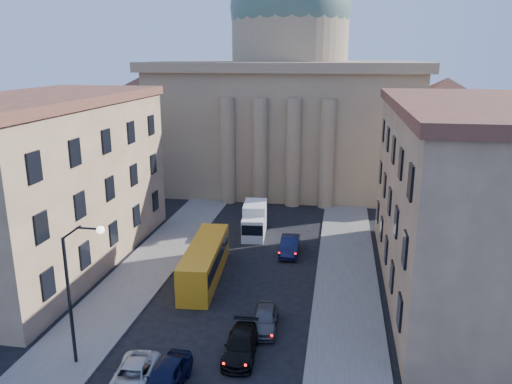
% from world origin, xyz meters
% --- Properties ---
extents(sidewalk_left, '(5.00, 60.00, 0.15)m').
position_xyz_m(sidewalk_left, '(-8.50, 18.00, 0.07)').
color(sidewalk_left, '#5D5A55').
rests_on(sidewalk_left, ground).
extents(sidewalk_right, '(5.00, 60.00, 0.15)m').
position_xyz_m(sidewalk_right, '(8.50, 18.00, 0.07)').
color(sidewalk_right, '#5D5A55').
rests_on(sidewalk_right, ground).
extents(church, '(68.02, 28.76, 36.60)m').
position_xyz_m(church, '(0.00, 55.47, 11.88)').
color(church, '#8C7156').
rests_on(church, ground).
extents(building_left, '(11.60, 26.60, 14.70)m').
position_xyz_m(building_left, '(-17.00, 22.00, 7.42)').
color(building_left, tan).
rests_on(building_left, ground).
extents(building_right, '(11.60, 26.60, 14.70)m').
position_xyz_m(building_right, '(17.00, 22.00, 7.42)').
color(building_right, tan).
rests_on(building_right, ground).
extents(street_lamp, '(2.62, 0.44, 8.83)m').
position_xyz_m(street_lamp, '(-6.97, 8.00, 5.29)').
color(street_lamp, black).
rests_on(street_lamp, ground).
extents(car_left_near, '(2.07, 4.65, 1.55)m').
position_xyz_m(car_left_near, '(-1.36, 6.66, 0.78)').
color(car_left_near, black).
rests_on(car_left_near, ground).
extents(car_left_mid, '(2.55, 4.87, 1.31)m').
position_xyz_m(car_left_mid, '(-3.25, 6.46, 0.65)').
color(car_left_mid, silver).
rests_on(car_left_mid, ground).
extents(car_right_mid, '(2.12, 4.79, 1.37)m').
position_xyz_m(car_right_mid, '(2.04, 10.51, 0.68)').
color(car_right_mid, black).
rests_on(car_right_mid, ground).
extents(car_right_far, '(1.96, 4.34, 1.45)m').
position_xyz_m(car_right_far, '(3.01, 13.84, 0.72)').
color(car_right_far, '#46474B').
rests_on(car_right_far, ground).
extents(car_right_distant, '(1.75, 4.78, 1.56)m').
position_xyz_m(car_right_distant, '(3.30, 27.32, 0.78)').
color(car_right_distant, black).
rests_on(car_right_distant, ground).
extents(city_bus, '(3.22, 10.68, 2.97)m').
position_xyz_m(city_bus, '(-3.02, 20.75, 1.59)').
color(city_bus, orange).
rests_on(city_bus, ground).
extents(box_truck, '(2.72, 5.84, 3.11)m').
position_xyz_m(box_truck, '(-0.81, 31.86, 1.47)').
color(box_truck, silver).
rests_on(box_truck, ground).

